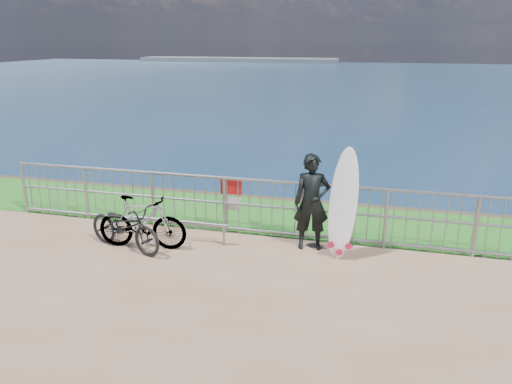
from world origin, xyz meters
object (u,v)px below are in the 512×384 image
(surfer, at_px, (312,202))
(bicycle_far, at_px, (142,222))
(bicycle_near, at_px, (125,226))
(surfboard, at_px, (343,208))

(surfer, xyz_separation_m, bicycle_far, (-2.91, -0.77, -0.38))
(surfer, relative_size, bicycle_near, 1.05)
(surfboard, distance_m, bicycle_far, 3.54)
(surfer, height_order, surfboard, surfboard)
(surfer, distance_m, bicycle_near, 3.34)
(surfer, bearing_deg, bicycle_far, -177.50)
(surfboard, bearing_deg, surfer, 160.03)
(surfer, distance_m, bicycle_far, 3.04)
(surfboard, xyz_separation_m, bicycle_far, (-3.47, -0.57, -0.39))
(bicycle_near, xyz_separation_m, bicycle_far, (0.27, 0.13, 0.05))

